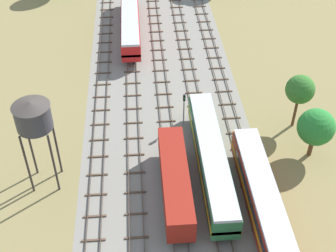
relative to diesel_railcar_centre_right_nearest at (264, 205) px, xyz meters
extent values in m
plane|color=olive|center=(-8.56, 26.42, -2.60)|extent=(480.00, 480.00, 0.00)
cube|color=gray|center=(-8.56, 26.42, -2.59)|extent=(21.13, 176.00, 0.01)
cube|color=#47382D|center=(-17.85, 27.42, -2.38)|extent=(0.07, 126.00, 0.15)
cube|color=#47382D|center=(-16.41, 27.42, -2.38)|extent=(0.07, 126.00, 0.15)
cube|color=brown|center=(-17.13, -1.08, -2.53)|extent=(2.40, 0.22, 0.14)
cube|color=brown|center=(-17.13, 1.92, -2.53)|extent=(2.40, 0.22, 0.14)
cube|color=brown|center=(-17.13, 4.92, -2.53)|extent=(2.40, 0.22, 0.14)
cube|color=brown|center=(-17.13, 7.92, -2.53)|extent=(2.40, 0.22, 0.14)
cube|color=brown|center=(-17.13, 10.92, -2.53)|extent=(2.40, 0.22, 0.14)
cube|color=brown|center=(-17.13, 13.92, -2.53)|extent=(2.40, 0.22, 0.14)
cube|color=brown|center=(-17.13, 16.92, -2.53)|extent=(2.40, 0.22, 0.14)
cube|color=brown|center=(-17.13, 19.92, -2.53)|extent=(2.40, 0.22, 0.14)
cube|color=brown|center=(-17.13, 22.92, -2.53)|extent=(2.40, 0.22, 0.14)
cube|color=brown|center=(-17.13, 25.92, -2.53)|extent=(2.40, 0.22, 0.14)
cube|color=brown|center=(-17.13, 28.92, -2.53)|extent=(2.40, 0.22, 0.14)
cube|color=brown|center=(-17.13, 31.92, -2.53)|extent=(2.40, 0.22, 0.14)
cube|color=brown|center=(-17.13, 34.92, -2.53)|extent=(2.40, 0.22, 0.14)
cube|color=brown|center=(-17.13, 37.92, -2.53)|extent=(2.40, 0.22, 0.14)
cube|color=brown|center=(-17.13, 40.92, -2.53)|extent=(2.40, 0.22, 0.14)
cube|color=brown|center=(-17.13, 43.92, -2.53)|extent=(2.40, 0.22, 0.14)
cube|color=brown|center=(-17.13, 46.92, -2.53)|extent=(2.40, 0.22, 0.14)
cube|color=brown|center=(-17.13, 49.92, -2.53)|extent=(2.40, 0.22, 0.14)
cube|color=brown|center=(-17.13, 52.92, -2.53)|extent=(2.40, 0.22, 0.14)
cube|color=#47382D|center=(-13.56, 27.42, -2.38)|extent=(0.07, 126.00, 0.15)
cube|color=#47382D|center=(-12.13, 27.42, -2.38)|extent=(0.07, 126.00, 0.15)
cube|color=brown|center=(-12.85, -1.08, -2.53)|extent=(2.40, 0.22, 0.14)
cube|color=brown|center=(-12.85, 1.92, -2.53)|extent=(2.40, 0.22, 0.14)
cube|color=brown|center=(-12.85, 4.92, -2.53)|extent=(2.40, 0.22, 0.14)
cube|color=brown|center=(-12.85, 7.92, -2.53)|extent=(2.40, 0.22, 0.14)
cube|color=brown|center=(-12.85, 10.92, -2.53)|extent=(2.40, 0.22, 0.14)
cube|color=brown|center=(-12.85, 13.92, -2.53)|extent=(2.40, 0.22, 0.14)
cube|color=brown|center=(-12.85, 16.92, -2.53)|extent=(2.40, 0.22, 0.14)
cube|color=brown|center=(-12.85, 19.92, -2.53)|extent=(2.40, 0.22, 0.14)
cube|color=brown|center=(-12.85, 22.92, -2.53)|extent=(2.40, 0.22, 0.14)
cube|color=brown|center=(-12.85, 25.92, -2.53)|extent=(2.40, 0.22, 0.14)
cube|color=brown|center=(-12.85, 28.92, -2.53)|extent=(2.40, 0.22, 0.14)
cube|color=brown|center=(-12.85, 31.92, -2.53)|extent=(2.40, 0.22, 0.14)
cube|color=brown|center=(-12.85, 34.92, -2.53)|extent=(2.40, 0.22, 0.14)
cube|color=brown|center=(-12.85, 37.92, -2.53)|extent=(2.40, 0.22, 0.14)
cube|color=brown|center=(-12.85, 40.92, -2.53)|extent=(2.40, 0.22, 0.14)
cube|color=brown|center=(-12.85, 43.92, -2.53)|extent=(2.40, 0.22, 0.14)
cube|color=brown|center=(-12.85, 46.92, -2.53)|extent=(2.40, 0.22, 0.14)
cube|color=brown|center=(-12.85, 49.92, -2.53)|extent=(2.40, 0.22, 0.14)
cube|color=brown|center=(-12.85, 52.92, -2.53)|extent=(2.40, 0.22, 0.14)
cube|color=#47382D|center=(-9.28, 27.42, -2.38)|extent=(0.07, 126.00, 0.15)
cube|color=#47382D|center=(-7.85, 27.42, -2.38)|extent=(0.07, 126.00, 0.15)
cube|color=brown|center=(-8.56, -1.08, -2.53)|extent=(2.40, 0.22, 0.14)
cube|color=brown|center=(-8.56, 1.92, -2.53)|extent=(2.40, 0.22, 0.14)
cube|color=brown|center=(-8.56, 4.92, -2.53)|extent=(2.40, 0.22, 0.14)
cube|color=brown|center=(-8.56, 7.92, -2.53)|extent=(2.40, 0.22, 0.14)
cube|color=brown|center=(-8.56, 10.92, -2.53)|extent=(2.40, 0.22, 0.14)
cube|color=brown|center=(-8.56, 13.92, -2.53)|extent=(2.40, 0.22, 0.14)
cube|color=brown|center=(-8.56, 16.92, -2.53)|extent=(2.40, 0.22, 0.14)
cube|color=brown|center=(-8.56, 19.92, -2.53)|extent=(2.40, 0.22, 0.14)
cube|color=brown|center=(-8.56, 22.92, -2.53)|extent=(2.40, 0.22, 0.14)
cube|color=brown|center=(-8.56, 25.92, -2.53)|extent=(2.40, 0.22, 0.14)
cube|color=brown|center=(-8.56, 28.92, -2.53)|extent=(2.40, 0.22, 0.14)
cube|color=brown|center=(-8.56, 31.92, -2.53)|extent=(2.40, 0.22, 0.14)
cube|color=brown|center=(-8.56, 34.92, -2.53)|extent=(2.40, 0.22, 0.14)
cube|color=brown|center=(-8.56, 37.92, -2.53)|extent=(2.40, 0.22, 0.14)
cube|color=brown|center=(-8.56, 40.92, -2.53)|extent=(2.40, 0.22, 0.14)
cube|color=brown|center=(-8.56, 43.92, -2.53)|extent=(2.40, 0.22, 0.14)
cube|color=brown|center=(-8.56, 46.92, -2.53)|extent=(2.40, 0.22, 0.14)
cube|color=brown|center=(-8.56, 49.92, -2.53)|extent=(2.40, 0.22, 0.14)
cube|color=brown|center=(-8.56, 52.92, -2.53)|extent=(2.40, 0.22, 0.14)
cube|color=#47382D|center=(-5.00, 27.42, -2.38)|extent=(0.07, 126.00, 0.15)
cube|color=#47382D|center=(-3.56, 27.42, -2.38)|extent=(0.07, 126.00, 0.15)
cube|color=brown|center=(-4.28, -1.08, -2.53)|extent=(2.40, 0.22, 0.14)
cube|color=brown|center=(-4.28, 1.92, -2.53)|extent=(2.40, 0.22, 0.14)
cube|color=brown|center=(-4.28, 4.92, -2.53)|extent=(2.40, 0.22, 0.14)
cube|color=brown|center=(-4.28, 7.92, -2.53)|extent=(2.40, 0.22, 0.14)
cube|color=brown|center=(-4.28, 10.92, -2.53)|extent=(2.40, 0.22, 0.14)
cube|color=brown|center=(-4.28, 13.92, -2.53)|extent=(2.40, 0.22, 0.14)
cube|color=brown|center=(-4.28, 16.92, -2.53)|extent=(2.40, 0.22, 0.14)
cube|color=brown|center=(-4.28, 19.92, -2.53)|extent=(2.40, 0.22, 0.14)
cube|color=brown|center=(-4.28, 22.92, -2.53)|extent=(2.40, 0.22, 0.14)
cube|color=brown|center=(-4.28, 25.92, -2.53)|extent=(2.40, 0.22, 0.14)
cube|color=brown|center=(-4.28, 28.92, -2.53)|extent=(2.40, 0.22, 0.14)
cube|color=brown|center=(-4.28, 31.92, -2.53)|extent=(2.40, 0.22, 0.14)
cube|color=brown|center=(-4.28, 34.92, -2.53)|extent=(2.40, 0.22, 0.14)
cube|color=brown|center=(-4.28, 37.92, -2.53)|extent=(2.40, 0.22, 0.14)
cube|color=brown|center=(-4.28, 40.92, -2.53)|extent=(2.40, 0.22, 0.14)
cube|color=brown|center=(-4.28, 43.92, -2.53)|extent=(2.40, 0.22, 0.14)
cube|color=brown|center=(-4.28, 46.92, -2.53)|extent=(2.40, 0.22, 0.14)
cube|color=brown|center=(-4.28, 49.92, -2.53)|extent=(2.40, 0.22, 0.14)
cube|color=brown|center=(-4.28, 52.92, -2.53)|extent=(2.40, 0.22, 0.14)
cube|color=#47382D|center=(-0.72, 27.42, -2.38)|extent=(0.07, 126.00, 0.15)
cube|color=#47382D|center=(0.72, 27.42, -2.38)|extent=(0.07, 126.00, 0.15)
cube|color=brown|center=(0.00, -1.08, -2.53)|extent=(2.40, 0.22, 0.14)
cube|color=brown|center=(0.00, 1.92, -2.53)|extent=(2.40, 0.22, 0.14)
cube|color=brown|center=(0.00, 4.92, -2.53)|extent=(2.40, 0.22, 0.14)
cube|color=brown|center=(0.00, 7.92, -2.53)|extent=(2.40, 0.22, 0.14)
cube|color=brown|center=(0.00, 10.92, -2.53)|extent=(2.40, 0.22, 0.14)
cube|color=brown|center=(0.00, 13.92, -2.53)|extent=(2.40, 0.22, 0.14)
cube|color=brown|center=(0.00, 16.92, -2.53)|extent=(2.40, 0.22, 0.14)
cube|color=brown|center=(0.00, 19.92, -2.53)|extent=(2.40, 0.22, 0.14)
cube|color=brown|center=(0.00, 22.92, -2.53)|extent=(2.40, 0.22, 0.14)
cube|color=brown|center=(0.00, 25.92, -2.53)|extent=(2.40, 0.22, 0.14)
cube|color=brown|center=(0.00, 28.92, -2.53)|extent=(2.40, 0.22, 0.14)
cube|color=brown|center=(0.00, 31.92, -2.53)|extent=(2.40, 0.22, 0.14)
cube|color=brown|center=(0.00, 34.92, -2.53)|extent=(2.40, 0.22, 0.14)
cube|color=brown|center=(0.00, 37.92, -2.53)|extent=(2.40, 0.22, 0.14)
cube|color=brown|center=(0.00, 40.92, -2.53)|extent=(2.40, 0.22, 0.14)
cube|color=brown|center=(0.00, 43.92, -2.53)|extent=(2.40, 0.22, 0.14)
cube|color=brown|center=(0.00, 46.92, -2.53)|extent=(2.40, 0.22, 0.14)
cube|color=brown|center=(0.00, 49.92, -2.53)|extent=(2.40, 0.22, 0.14)
cube|color=brown|center=(0.00, 52.92, -2.53)|extent=(2.40, 0.22, 0.14)
cube|color=maroon|center=(0.00, 0.01, -0.17)|extent=(2.90, 20.00, 2.60)
cube|color=orange|center=(0.00, 0.01, -0.43)|extent=(2.96, 20.00, 0.44)
cube|color=black|center=(0.00, -0.99, 0.48)|extent=(2.96, 16.80, 0.70)
cube|color=#B7B7BC|center=(0.00, 0.01, 1.31)|extent=(2.67, 20.00, 0.36)
cube|color=orange|center=(0.00, 10.26, -0.30)|extent=(2.67, 0.50, 2.34)
cylinder|color=black|center=(-0.72, 6.11, -1.89)|extent=(0.13, 0.84, 0.84)
cylinder|color=black|center=(0.72, 6.11, -1.89)|extent=(0.13, 0.84, 0.84)
cylinder|color=black|center=(-0.72, 7.91, -1.89)|extent=(0.13, 0.84, 0.84)
cylinder|color=black|center=(0.72, 7.91, -1.89)|extent=(0.13, 0.84, 0.84)
cube|color=black|center=(0.00, 7.01, -1.89)|extent=(1.68, 2.20, 0.24)
cube|color=maroon|center=(-8.56, 4.19, -0.11)|extent=(2.80, 14.00, 2.80)
cube|color=black|center=(-7.14, 4.19, -0.25)|extent=(0.08, 2.80, 2.24)
cylinder|color=black|center=(-9.28, 8.05, -1.91)|extent=(0.13, 0.80, 0.80)
cylinder|color=black|center=(-7.85, 8.05, -1.91)|extent=(0.13, 0.80, 0.80)
cylinder|color=black|center=(-9.28, 9.85, -1.91)|extent=(0.13, 0.80, 0.80)
cylinder|color=black|center=(-7.85, 9.85, -1.91)|extent=(0.13, 0.80, 0.80)
cube|color=black|center=(-8.56, 8.95, -1.91)|extent=(1.68, 2.20, 0.24)
cylinder|color=black|center=(-9.28, -1.47, -1.91)|extent=(0.13, 0.80, 0.80)
cylinder|color=black|center=(-7.85, -1.47, -1.91)|extent=(0.13, 0.80, 0.80)
cylinder|color=black|center=(-9.28, 0.33, -1.91)|extent=(0.13, 0.80, 0.80)
cylinder|color=black|center=(-7.85, 0.33, -1.91)|extent=(0.13, 0.80, 0.80)
cube|color=black|center=(-8.56, -0.57, -1.91)|extent=(1.68, 2.20, 0.24)
cube|color=#286638|center=(-4.28, 7.17, -0.17)|extent=(2.90, 20.00, 2.60)
cube|color=yellow|center=(-4.28, 7.17, -0.43)|extent=(2.96, 20.00, 0.44)
cube|color=black|center=(-4.28, 6.17, 0.48)|extent=(2.96, 16.80, 0.70)
cube|color=#B7B7BC|center=(-4.28, 7.17, 1.31)|extent=(2.67, 20.00, 0.36)
cube|color=yellow|center=(-4.28, 17.42, -0.30)|extent=(2.67, 0.50, 2.34)
cylinder|color=black|center=(-5.00, 13.27, -1.89)|extent=(0.13, 0.84, 0.84)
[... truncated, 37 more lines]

